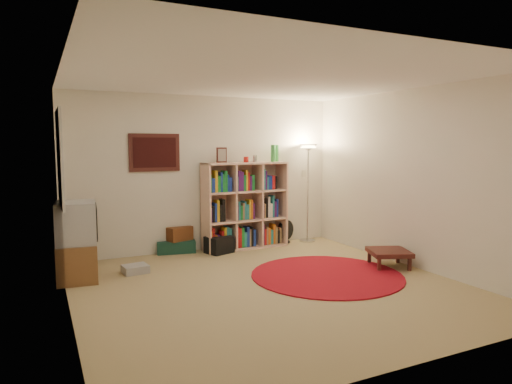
# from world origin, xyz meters

# --- Properties ---
(room) EXTENTS (4.54, 4.54, 2.54)m
(room) POSITION_xyz_m (-0.05, 0.05, 1.26)
(room) COLOR tan
(room) RESTS_ON ground
(bookshelf) EXTENTS (1.45, 0.47, 1.72)m
(bookshelf) POSITION_xyz_m (0.58, 2.06, 0.69)
(bookshelf) COLOR #FFC6AA
(bookshelf) RESTS_ON ground
(floor_lamp) EXTENTS (0.37, 0.37, 1.73)m
(floor_lamp) POSITION_xyz_m (1.81, 2.03, 1.44)
(floor_lamp) COLOR silver
(floor_lamp) RESTS_ON ground
(floor_fan) EXTENTS (0.36, 0.24, 0.41)m
(floor_fan) POSITION_xyz_m (1.39, 2.09, 0.20)
(floor_fan) COLOR black
(floor_fan) RESTS_ON ground
(tv_stand) EXTENTS (0.54, 0.73, 1.00)m
(tv_stand) POSITION_xyz_m (-2.07, 1.34, 0.48)
(tv_stand) COLOR brown
(tv_stand) RESTS_ON ground
(dvd_box) EXTENTS (0.35, 0.30, 0.11)m
(dvd_box) POSITION_xyz_m (-1.36, 1.32, 0.05)
(dvd_box) COLOR #ADADB1
(dvd_box) RESTS_ON ground
(suitcase) EXTENTS (0.67, 0.50, 0.19)m
(suitcase) POSITION_xyz_m (-0.53, 2.27, 0.10)
(suitcase) COLOR #153A2F
(suitcase) RESTS_ON ground
(wicker_basket) EXTENTS (0.45, 0.38, 0.22)m
(wicker_basket) POSITION_xyz_m (-0.49, 2.24, 0.30)
(wicker_basket) COLOR #5D2F17
(wicker_basket) RESTS_ON suitcase
(duffel_bag) EXTENTS (0.47, 0.43, 0.27)m
(duffel_bag) POSITION_xyz_m (0.07, 1.90, 0.13)
(duffel_bag) COLOR black
(duffel_bag) RESTS_ON ground
(paper_towel) EXTENTS (0.14, 0.14, 0.23)m
(paper_towel) POSITION_xyz_m (0.32, 2.15, 0.12)
(paper_towel) COLOR white
(paper_towel) RESTS_ON ground
(red_rug) EXTENTS (2.00, 2.00, 0.02)m
(red_rug) POSITION_xyz_m (0.89, 0.09, 0.01)
(red_rug) COLOR maroon
(red_rug) RESTS_ON ground
(side_table) EXTENTS (0.69, 0.69, 0.24)m
(side_table) POSITION_xyz_m (1.93, 0.07, 0.20)
(side_table) COLOR #3B1714
(side_table) RESTS_ON ground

